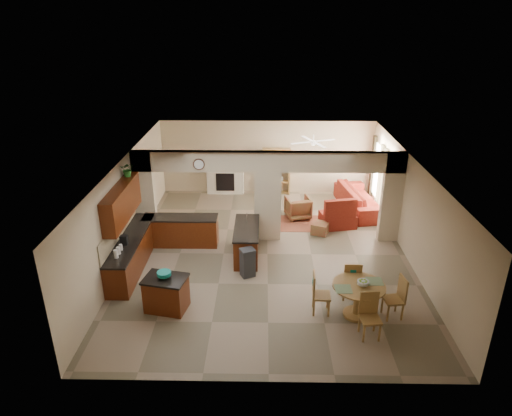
{
  "coord_description": "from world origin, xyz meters",
  "views": [
    {
      "loc": [
        -0.12,
        -11.68,
        6.5
      ],
      "look_at": [
        -0.34,
        0.3,
        1.33
      ],
      "focal_mm": 32.0,
      "sensor_mm": 36.0,
      "label": 1
    }
  ],
  "objects_px": {
    "kitchen_island": "(166,293)",
    "dining_table": "(358,296)",
    "sofa": "(360,199)",
    "armchair": "(298,207)"
  },
  "relations": [
    {
      "from": "sofa",
      "to": "armchair",
      "type": "xyz_separation_m",
      "value": [
        -2.25,
        -0.71,
        -0.04
      ]
    },
    {
      "from": "kitchen_island",
      "to": "dining_table",
      "type": "height_order",
      "value": "kitchen_island"
    },
    {
      "from": "dining_table",
      "to": "armchair",
      "type": "distance_m",
      "value": 5.57
    },
    {
      "from": "kitchen_island",
      "to": "sofa",
      "type": "bearing_deg",
      "value": 58.25
    },
    {
      "from": "dining_table",
      "to": "kitchen_island",
      "type": "bearing_deg",
      "value": 177.68
    },
    {
      "from": "kitchen_island",
      "to": "armchair",
      "type": "bearing_deg",
      "value": 68.69
    },
    {
      "from": "armchair",
      "to": "sofa",
      "type": "bearing_deg",
      "value": -176.01
    },
    {
      "from": "kitchen_island",
      "to": "armchair",
      "type": "relative_size",
      "value": 1.36
    },
    {
      "from": "sofa",
      "to": "armchair",
      "type": "height_order",
      "value": "sofa"
    },
    {
      "from": "dining_table",
      "to": "sofa",
      "type": "bearing_deg",
      "value": 78.57
    }
  ]
}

